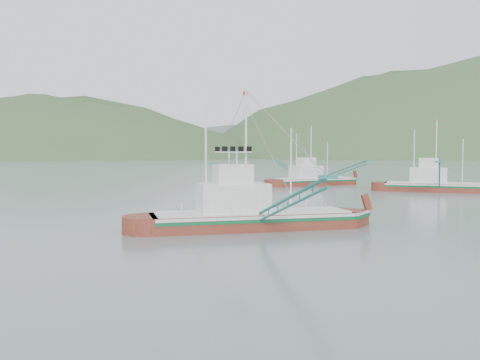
{
  "coord_description": "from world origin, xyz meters",
  "views": [
    {
      "loc": [
        2.71,
        -39.13,
        5.7
      ],
      "look_at": [
        0.0,
        6.0,
        3.2
      ],
      "focal_mm": 40.0,
      "sensor_mm": 36.0,
      "label": 1
    }
  ],
  "objects": [
    {
      "name": "bg_boat_right",
      "position": [
        25.73,
        36.17,
        2.04
      ],
      "size": [
        15.08,
        25.75,
        10.69
      ],
      "rotation": [
        0.0,
        0.0,
        -0.3
      ],
      "color": "maroon",
      "rests_on": "ground"
    },
    {
      "name": "main_boat",
      "position": [
        1.16,
        -0.52,
        2.11
      ],
      "size": [
        15.23,
        25.95,
        10.8
      ],
      "rotation": [
        0.0,
        0.0,
        0.31
      ],
      "color": "maroon",
      "rests_on": "ground"
    },
    {
      "name": "ground",
      "position": [
        0.0,
        0.0,
        0.0
      ],
      "size": [
        1200.0,
        1200.0,
        0.0
      ],
      "primitive_type": "plane",
      "color": "slate",
      "rests_on": "ground"
    },
    {
      "name": "headland_left",
      "position": [
        -180.0,
        360.0,
        0.0
      ],
      "size": [
        448.0,
        308.0,
        210.0
      ],
      "primitive_type": "ellipsoid",
      "color": "#3B5A2E",
      "rests_on": "ground"
    },
    {
      "name": "bg_boat_far",
      "position": [
        9.37,
        48.68,
        2.21
      ],
      "size": [
        17.62,
        23.67,
        10.47
      ],
      "rotation": [
        0.0,
        0.0,
        0.55
      ],
      "color": "maroon",
      "rests_on": "ground"
    },
    {
      "name": "ridge_distant",
      "position": [
        30.0,
        560.0,
        0.0
      ],
      "size": [
        960.0,
        400.0,
        240.0
      ],
      "primitive_type": "ellipsoid",
      "color": "slate",
      "rests_on": "ground"
    }
  ]
}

